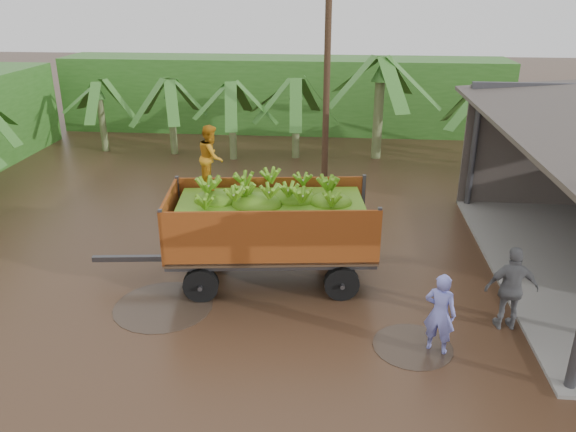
% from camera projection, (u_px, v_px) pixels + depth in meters
% --- Properties ---
extents(ground, '(100.00, 100.00, 0.00)m').
position_uv_depth(ground, '(297.00, 279.00, 14.18)').
color(ground, black).
rests_on(ground, ground).
extents(hedge_north, '(22.00, 3.00, 3.60)m').
position_uv_depth(hedge_north, '(283.00, 94.00, 28.40)').
color(hedge_north, '#2D661E').
rests_on(hedge_north, ground).
extents(banana_trailer, '(7.01, 2.98, 3.85)m').
position_uv_depth(banana_trailer, '(270.00, 224.00, 13.66)').
color(banana_trailer, '#C2591B').
rests_on(banana_trailer, ground).
extents(man_blue, '(0.75, 0.64, 1.74)m').
position_uv_depth(man_blue, '(440.00, 313.00, 11.09)').
color(man_blue, '#7D82E5').
rests_on(man_blue, ground).
extents(man_grey, '(1.14, 0.53, 1.90)m').
position_uv_depth(man_grey, '(512.00, 289.00, 11.83)').
color(man_grey, slate).
rests_on(man_grey, ground).
extents(utility_pole, '(1.20, 0.24, 8.17)m').
position_uv_depth(utility_pole, '(327.00, 68.00, 20.26)').
color(utility_pole, '#47301E').
rests_on(utility_pole, ground).
extents(banana_plants, '(24.18, 20.27, 4.42)m').
position_uv_depth(banana_plants, '(164.00, 143.00, 19.47)').
color(banana_plants, '#2D661E').
rests_on(banana_plants, ground).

